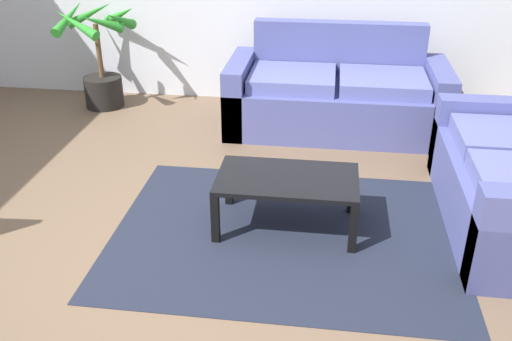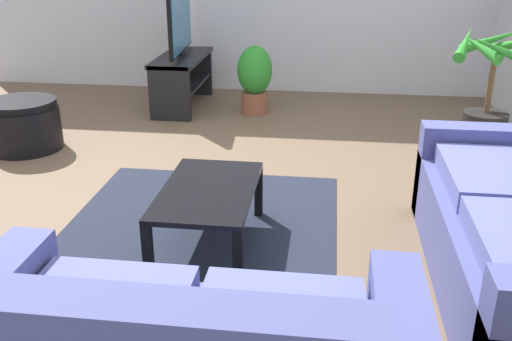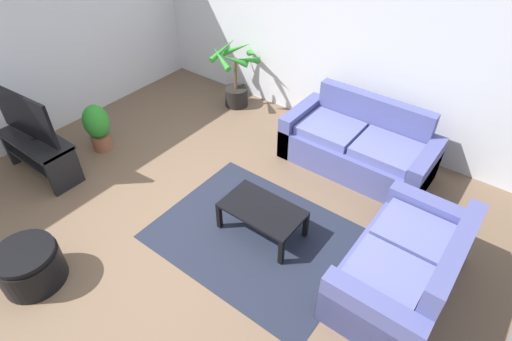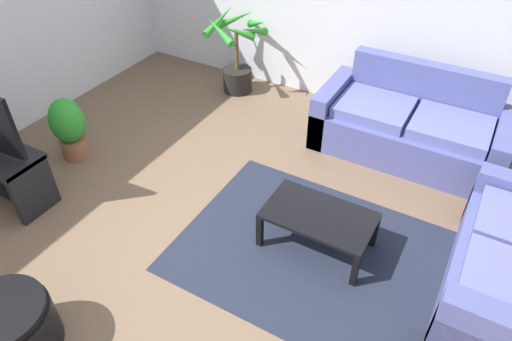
# 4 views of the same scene
# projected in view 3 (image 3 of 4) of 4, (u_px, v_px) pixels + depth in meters

# --- Properties ---
(ground_plane) EXTENTS (6.60, 6.60, 0.00)m
(ground_plane) POSITION_uv_depth(u_px,v_px,m) (181.00, 229.00, 4.69)
(ground_plane) COLOR brown
(wall_back) EXTENTS (6.00, 0.06, 2.70)m
(wall_back) POSITION_uv_depth(u_px,v_px,m) (324.00, 35.00, 5.67)
(wall_back) COLOR silver
(wall_back) RESTS_ON ground
(wall_left) EXTENTS (0.06, 6.00, 2.70)m
(wall_left) POSITION_uv_depth(u_px,v_px,m) (2.00, 52.00, 5.22)
(wall_left) COLOR silver
(wall_left) RESTS_ON ground
(couch_main) EXTENTS (1.93, 0.90, 0.90)m
(couch_main) POSITION_uv_depth(u_px,v_px,m) (358.00, 147.00, 5.41)
(couch_main) COLOR #4C518C
(couch_main) RESTS_ON ground
(couch_loveseat) EXTENTS (0.90, 1.60, 0.90)m
(couch_loveseat) POSITION_uv_depth(u_px,v_px,m) (404.00, 268.00, 3.91)
(couch_loveseat) COLOR #4C518C
(couch_loveseat) RESTS_ON ground
(tv_stand) EXTENTS (1.10, 0.45, 0.55)m
(tv_stand) POSITION_uv_depth(u_px,v_px,m) (39.00, 151.00, 5.26)
(tv_stand) COLOR black
(tv_stand) RESTS_ON ground
(tv) EXTENTS (1.06, 0.12, 0.64)m
(tv) POSITION_uv_depth(u_px,v_px,m) (25.00, 116.00, 4.92)
(tv) COLOR black
(tv) RESTS_ON tv_stand
(coffee_table) EXTENTS (0.90, 0.53, 0.36)m
(coffee_table) POSITION_uv_depth(u_px,v_px,m) (262.00, 211.00, 4.47)
(coffee_table) COLOR black
(coffee_table) RESTS_ON ground
(area_rug) EXTENTS (2.20, 1.70, 0.01)m
(area_rug) POSITION_uv_depth(u_px,v_px,m) (257.00, 236.00, 4.61)
(area_rug) COLOR #1E2333
(area_rug) RESTS_ON ground
(potted_palm) EXTENTS (0.77, 0.79, 1.02)m
(potted_palm) POSITION_uv_depth(u_px,v_px,m) (236.00, 80.00, 6.55)
(potted_palm) COLOR black
(potted_palm) RESTS_ON ground
(potted_plant_small) EXTENTS (0.35, 0.35, 0.69)m
(potted_plant_small) POSITION_uv_depth(u_px,v_px,m) (97.00, 126.00, 5.66)
(potted_plant_small) COLOR brown
(potted_plant_small) RESTS_ON ground
(ottoman) EXTENTS (0.62, 0.62, 0.43)m
(ottoman) POSITION_uv_depth(u_px,v_px,m) (30.00, 266.00, 4.03)
(ottoman) COLOR black
(ottoman) RESTS_ON ground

